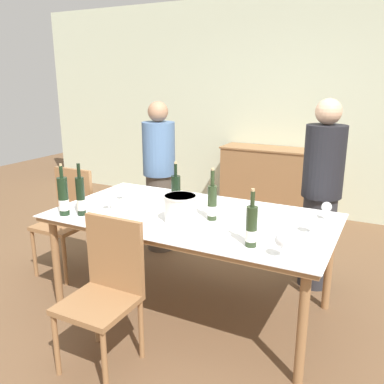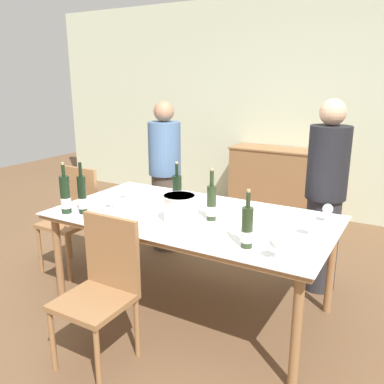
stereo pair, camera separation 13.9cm
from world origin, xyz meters
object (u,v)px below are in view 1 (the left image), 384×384
wine_bottle_1 (81,197)px  person_guest_left (321,196)px  dining_table (192,222)px  wine_bottle_3 (63,197)px  wine_glass_2 (122,190)px  wine_glass_3 (282,241)px  wine_bottle_4 (212,203)px  ice_bucket (180,208)px  sideboard_cabinet (268,182)px  wine_glass_1 (109,198)px  chair_left_end (68,214)px  wine_glass_0 (327,208)px  wine_bottle_2 (176,193)px  wine_bottle_0 (251,227)px  person_host (159,178)px  chair_near_front (106,284)px  wine_glass_4 (312,220)px

wine_bottle_1 → person_guest_left: bearing=38.1°
dining_table → wine_bottle_3: (-0.86, -0.43, 0.20)m
wine_glass_2 → wine_glass_3: (1.50, -0.52, 0.02)m
wine_bottle_4 → ice_bucket: bearing=-141.8°
wine_bottle_4 → sideboard_cabinet: bearing=97.4°
sideboard_cabinet → wine_glass_1: size_ratio=8.51×
chair_left_end → ice_bucket: bearing=-11.0°
wine_glass_3 → dining_table: bearing=151.2°
sideboard_cabinet → wine_glass_2: wine_glass_2 is taller
wine_bottle_1 → wine_glass_0: (1.66, 0.72, -0.04)m
wine_bottle_3 → wine_glass_1: bearing=46.3°
wine_bottle_1 → wine_glass_0: size_ratio=2.88×
wine_glass_0 → chair_left_end: (-2.26, -0.25, -0.32)m
wine_bottle_3 → wine_glass_1: 0.33m
wine_bottle_2 → person_guest_left: size_ratio=0.23×
wine_bottle_3 → wine_glass_3: size_ratio=2.57×
wine_bottle_0 → person_host: (-1.42, 1.25, -0.12)m
wine_glass_0 → chair_near_front: chair_near_front is taller
wine_bottle_4 → person_guest_left: person_guest_left is taller
dining_table → wine_bottle_3: size_ratio=5.35×
chair_left_end → wine_glass_3: bearing=-13.8°
wine_glass_0 → wine_glass_3: wine_glass_3 is taller
person_host → wine_bottle_1: bearing=-85.7°
chair_near_front → person_host: 1.82m
wine_glass_4 → person_host: (-1.71, 0.87, -0.10)m
wine_bottle_0 → wine_glass_4: (0.28, 0.38, -0.03)m
wine_glass_2 → person_host: bearing=99.3°
dining_table → wine_glass_2: 0.72m
person_host → dining_table: bearing=-47.0°
wine_glass_0 → wine_glass_1: size_ratio=0.95×
ice_bucket → wine_glass_0: bearing=28.9°
wine_bottle_0 → chair_near_front: 0.97m
wine_bottle_1 → wine_glass_0: wine_bottle_1 is taller
ice_bucket → person_host: 1.35m
wine_bottle_2 → sideboard_cabinet: bearing=89.0°
wine_glass_4 → person_host: size_ratio=0.09×
sideboard_cabinet → wine_glass_0: wine_glass_0 is taller
wine_glass_0 → wine_glass_1: (-1.54, -0.53, 0.01)m
sideboard_cabinet → wine_bottle_1: wine_bottle_1 is taller
wine_bottle_3 → wine_bottle_4: wine_bottle_3 is taller
dining_table → wine_bottle_1: (-0.74, -0.38, 0.20)m
wine_bottle_0 → person_host: 1.90m
wine_bottle_0 → person_host: bearing=138.6°
wine_bottle_4 → person_guest_left: bearing=54.1°
wine_glass_3 → chair_near_front: bearing=-160.7°
wine_bottle_1 → chair_left_end: (-0.61, 0.46, -0.36)m
wine_glass_1 → wine_glass_3: (1.43, -0.25, 0.00)m
wine_glass_0 → wine_glass_4: (-0.04, -0.31, -0.00)m
sideboard_cabinet → wine_bottle_3: bearing=-103.5°
wine_glass_0 → dining_table: bearing=-159.6°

